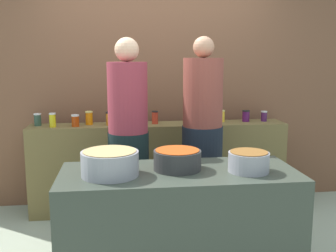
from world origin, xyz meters
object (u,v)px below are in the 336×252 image
object	(u,v)px
cooking_pot_right	(249,162)
preserve_jar_8	(221,116)
preserve_jar_0	(38,120)
preserve_jar_6	(155,117)
preserve_jar_7	(200,118)
cook_in_cap	(202,145)
cooking_pot_center	(177,160)
cook_with_tongs	(129,151)
preserve_jar_9	(246,116)
preserve_jar_10	(264,116)
preserve_jar_2	(75,121)
preserve_jar_1	(53,120)
preserve_jar_4	(110,118)
preserve_jar_5	(126,119)
cooking_pot_left	(110,163)
preserve_jar_3	(89,118)

from	to	relation	value
cooking_pot_right	preserve_jar_8	bearing A→B (deg)	82.52
preserve_jar_0	preserve_jar_6	world-z (taller)	preserve_jar_6
preserve_jar_7	cook_in_cap	xyz separation A→B (m)	(-0.10, -0.62, -0.16)
cooking_pot_center	cook_with_tongs	distance (m)	0.76
preserve_jar_9	cooking_pot_center	xyz separation A→B (m)	(-0.96, -1.39, -0.10)
preserve_jar_10	cook_with_tongs	distance (m)	1.67
preserve_jar_2	preserve_jar_1	bearing A→B (deg)	-177.21
preserve_jar_8	cook_in_cap	bearing A→B (deg)	-118.81
preserve_jar_1	preserve_jar_4	xyz separation A→B (m)	(0.57, 0.05, -0.00)
preserve_jar_7	preserve_jar_8	xyz separation A→B (m)	(0.24, 0.01, 0.01)
preserve_jar_0	preserve_jar_5	distance (m)	0.90
preserve_jar_2	cooking_pot_left	distance (m)	1.44
preserve_jar_6	cook_in_cap	xyz separation A→B (m)	(0.39, -0.58, -0.18)
preserve_jar_5	preserve_jar_3	bearing A→B (deg)	176.90
preserve_jar_10	cooking_pot_center	world-z (taller)	preserve_jar_10
preserve_jar_7	cooking_pot_right	distance (m)	1.52
preserve_jar_4	preserve_jar_5	size ratio (longest dim) A/B	1.22
preserve_jar_1	preserve_jar_7	distance (m)	1.53
preserve_jar_8	cook_in_cap	world-z (taller)	cook_in_cap
preserve_jar_3	preserve_jar_4	bearing A→B (deg)	-15.05
preserve_jar_0	preserve_jar_1	size ratio (longest dim) A/B	0.90
preserve_jar_3	preserve_jar_8	xyz separation A→B (m)	(1.42, 0.01, -0.01)
preserve_jar_8	cook_with_tongs	distance (m)	1.28
preserve_jar_2	preserve_jar_3	bearing A→B (deg)	37.09
preserve_jar_2	preserve_jar_10	bearing A→B (deg)	2.39
cook_with_tongs	preserve_jar_3	bearing A→B (deg)	118.11
preserve_jar_8	preserve_jar_10	size ratio (longest dim) A/B	1.13
preserve_jar_0	cook_with_tongs	size ratio (longest dim) A/B	0.07
preserve_jar_1	preserve_jar_0	bearing A→B (deg)	149.14
preserve_jar_2	cooking_pot_left	bearing A→B (deg)	-74.99
cooking_pot_left	cook_in_cap	size ratio (longest dim) A/B	0.22
preserve_jar_8	cooking_pot_left	bearing A→B (deg)	-128.11
preserve_jar_8	cooking_pot_center	distance (m)	1.57
preserve_jar_9	preserve_jar_7	bearing A→B (deg)	178.78
preserve_jar_8	preserve_jar_3	bearing A→B (deg)	-179.65
preserve_jar_0	preserve_jar_4	bearing A→B (deg)	-3.68
preserve_jar_4	preserve_jar_9	xyz separation A→B (m)	(1.47, 0.05, -0.01)
preserve_jar_3	cook_with_tongs	distance (m)	0.84
preserve_jar_0	cooking_pot_center	bearing A→B (deg)	-48.25
preserve_jar_5	cooking_pot_center	world-z (taller)	preserve_jar_5
preserve_jar_6	preserve_jar_8	bearing A→B (deg)	3.67
preserve_jar_3	preserve_jar_9	distance (m)	1.69
preserve_jar_4	preserve_jar_6	size ratio (longest dim) A/B	1.02
preserve_jar_4	cook_with_tongs	world-z (taller)	cook_with_tongs
preserve_jar_8	cooking_pot_left	world-z (taller)	preserve_jar_8
cooking_pot_left	preserve_jar_0	bearing A→B (deg)	117.22
cooking_pot_center	cooking_pot_right	xyz separation A→B (m)	(0.49, -0.12, -0.00)
preserve_jar_8	cooking_pot_center	size ratio (longest dim) A/B	0.37
cooking_pot_center	cooking_pot_left	bearing A→B (deg)	-169.58
preserve_jar_0	cook_with_tongs	world-z (taller)	cook_with_tongs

